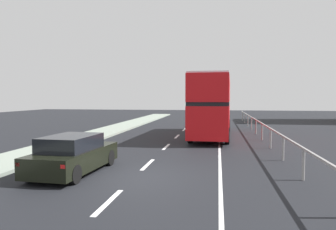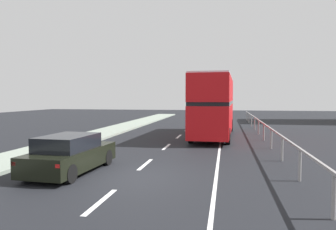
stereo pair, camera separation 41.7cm
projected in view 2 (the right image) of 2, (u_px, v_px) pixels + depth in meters
The scene contains 5 objects.
ground_plane at pixel (132, 177), 11.74m from camera, with size 75.63×120.00×0.10m, color black.
lane_paint_markings at pixel (201, 144), 19.49m from camera, with size 3.17×46.00×0.01m.
bridge_side_railing at pixel (267, 129), 19.50m from camera, with size 0.10×42.00×1.13m.
double_decker_bus_red at pixel (214, 105), 23.30m from camera, with size 2.87×10.83×4.34m.
hatchback_car_near at pixel (70, 154), 12.21m from camera, with size 2.02×4.46×1.44m.
Camera 2 is at (3.35, -11.19, 2.86)m, focal length 34.47 mm.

